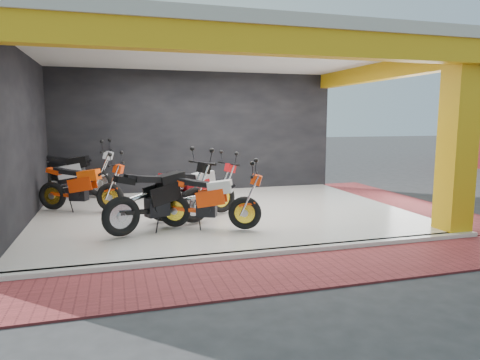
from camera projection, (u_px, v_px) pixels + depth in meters
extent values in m
plane|color=#2D2D30|center=(250.00, 239.00, 7.76)|extent=(80.00, 80.00, 0.00)
cube|color=white|center=(223.00, 213.00, 9.65)|extent=(8.00, 6.00, 0.10)
cube|color=beige|center=(222.00, 51.00, 9.15)|extent=(8.40, 6.40, 0.20)
cube|color=black|center=(197.00, 133.00, 12.36)|extent=(8.20, 0.20, 3.50)
cube|color=black|center=(18.00, 140.00, 8.27)|extent=(0.20, 6.20, 3.50)
cube|color=gold|center=(457.00, 141.00, 7.84)|extent=(0.50, 0.50, 3.50)
cube|color=gold|center=(271.00, 41.00, 6.34)|extent=(8.40, 0.30, 0.40)
cube|color=gold|center=(383.00, 71.00, 10.30)|extent=(0.30, 6.40, 0.40)
cube|color=white|center=(270.00, 253.00, 6.78)|extent=(8.00, 0.20, 0.10)
cube|color=#963135|center=(289.00, 272.00, 6.04)|extent=(9.00, 1.40, 0.03)
cube|color=#963135|center=(404.00, 203.00, 10.99)|extent=(1.40, 7.00, 0.03)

